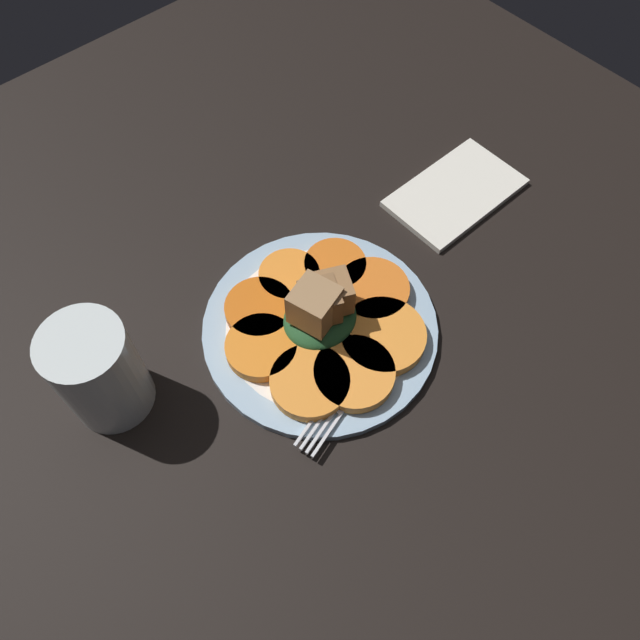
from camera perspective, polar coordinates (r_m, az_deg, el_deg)
table_slab at (r=68.67cm, az=0.00°, el=-1.32°), size 120.00×120.00×2.00cm
plate at (r=67.35cm, az=0.00°, el=-0.69°), size 25.35×25.35×1.05cm
carrot_slice_0 at (r=65.01cm, az=-5.39°, el=-2.50°), size 7.52×7.52×1.38cm
carrot_slice_1 at (r=62.95cm, az=-0.93°, el=-5.70°), size 8.13×8.13×1.38cm
carrot_slice_2 at (r=63.45cm, az=3.15°, el=-4.90°), size 8.30×8.30×1.38cm
carrot_slice_3 at (r=65.69cm, az=5.77°, el=-1.48°), size 9.06×9.06×1.38cm
carrot_slice_4 at (r=68.62cm, az=4.82°, el=2.73°), size 8.07×8.07×1.38cm
carrot_slice_5 at (r=70.24cm, az=1.39°, el=4.96°), size 6.97×6.97×1.38cm
carrot_slice_6 at (r=69.49cm, az=-2.81°, el=4.01°), size 6.80×6.80×1.38cm
carrot_slice_7 at (r=67.39cm, az=-5.55°, el=1.03°), size 7.49×7.49×1.38cm
center_pile at (r=64.23cm, az=0.04°, el=1.04°), size 8.25×7.30×6.90cm
fork at (r=63.75cm, az=3.07°, el=-5.34°), size 19.14×6.80×0.40cm
water_glass at (r=62.49cm, az=-19.59°, el=-4.50°), size 8.07×8.07×11.71cm
napkin at (r=80.75cm, az=12.27°, el=11.29°), size 16.54×9.92×0.80cm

